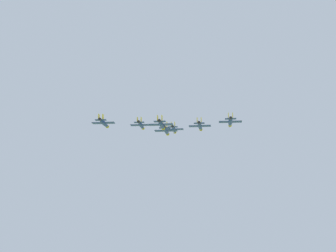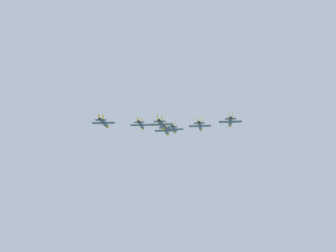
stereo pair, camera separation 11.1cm
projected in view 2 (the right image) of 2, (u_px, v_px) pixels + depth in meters
jet_lead at (174, 129)px, 288.67m from camera, size 12.28×16.22×3.82m
jet_left_wingman at (141, 125)px, 272.18m from camera, size 12.37×16.36×3.86m
jet_right_wingman at (200, 126)px, 268.35m from camera, size 12.63×17.24×4.03m
jet_left_outer at (104, 123)px, 255.39m from camera, size 12.59×16.91×3.97m
jet_right_outer at (230, 122)px, 248.07m from camera, size 12.40×16.41×3.87m
jet_slot_rear at (166, 131)px, 250.79m from camera, size 12.44×16.40×3.87m
jet_trailing at (161, 125)px, 232.58m from camera, size 12.16×16.21×3.81m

